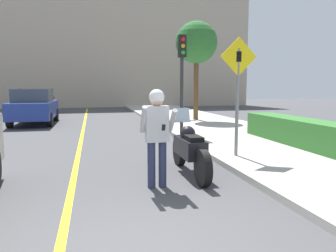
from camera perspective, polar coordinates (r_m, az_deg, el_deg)
sidewalk_curb at (r=8.86m, az=21.75°, el=-4.84°), size 4.40×44.00×0.13m
road_center_line at (r=9.29m, az=-15.29°, el=-4.45°), size 0.12×36.00×0.01m
building_backdrop at (r=29.28m, az=-12.92°, el=13.01°), size 28.00×1.20×9.97m
motorcycle at (r=6.69m, az=3.78°, el=-4.09°), size 0.62×2.32×1.32m
person_biker at (r=5.73m, az=-1.94°, el=-0.30°), size 0.59×0.48×1.75m
crossing_sign at (r=7.97m, az=12.05°, el=6.95°), size 0.91×0.08×2.81m
traffic_light at (r=11.51m, az=2.46°, el=10.51°), size 0.26×0.30×3.41m
hedge_row at (r=9.67m, az=23.99°, el=-1.38°), size 0.90×5.93×0.74m
street_tree at (r=16.64m, az=4.98°, el=14.16°), size 2.05×2.05×4.84m
parked_car_blue at (r=16.82m, az=-22.28°, el=3.20°), size 1.88×4.20×1.68m
parked_car_red at (r=22.14m, az=-21.97°, el=3.99°), size 1.88×4.20×1.68m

